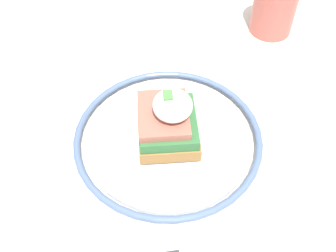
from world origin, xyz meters
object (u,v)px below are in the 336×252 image
at_px(cup, 274,8).
at_px(plate, 168,138).
at_px(fork, 165,60).
at_px(sandwich, 168,120).

bearing_deg(cup, plate, -40.05).
relative_size(fork, cup, 1.59).
bearing_deg(sandwich, cup, 139.95).
height_order(sandwich, fork, sandwich).
height_order(sandwich, cup, sandwich).
xyz_separation_m(fork, cup, (-0.07, 0.20, 0.04)).
relative_size(plate, cup, 3.05).
height_order(plate, cup, cup).
bearing_deg(sandwich, fork, 177.35).
xyz_separation_m(plate, fork, (-0.17, 0.01, -0.01)).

